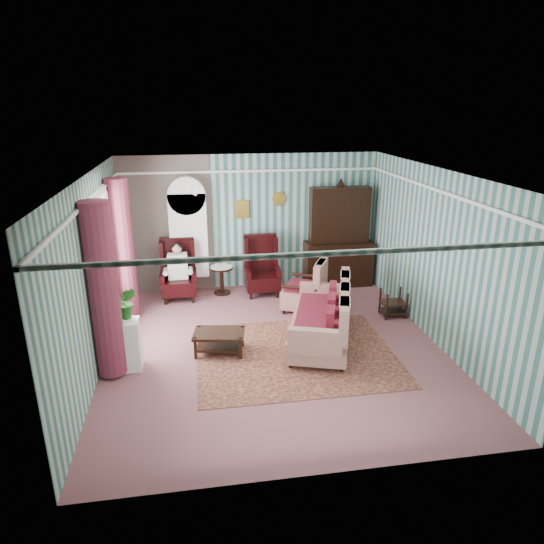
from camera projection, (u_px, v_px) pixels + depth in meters
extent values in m
plane|color=#95575B|center=(274.00, 347.00, 8.15)|extent=(6.00, 6.00, 0.00)
cube|color=#3D6F68|center=(251.00, 222.00, 10.47)|extent=(5.50, 0.02, 2.90)
cube|color=#3D6F68|center=(323.00, 359.00, 4.88)|extent=(5.50, 0.02, 2.90)
cube|color=#3D6F68|center=(93.00, 275.00, 7.26)|extent=(0.02, 6.00, 2.90)
cube|color=#3D6F68|center=(436.00, 257.00, 8.09)|extent=(0.02, 6.00, 2.90)
cube|color=white|center=(274.00, 173.00, 7.20)|extent=(5.50, 6.00, 0.02)
cube|color=#924A58|center=(166.00, 226.00, 10.19)|extent=(1.90, 0.01, 2.90)
cube|color=white|center=(274.00, 197.00, 7.31)|extent=(5.50, 6.00, 0.05)
cube|color=white|center=(101.00, 257.00, 7.79)|extent=(0.04, 1.50, 1.90)
cylinder|color=brown|center=(103.00, 291.00, 6.90)|extent=(0.44, 0.44, 2.60)
cylinder|color=brown|center=(122.00, 250.00, 8.86)|extent=(0.44, 0.44, 2.60)
cube|color=#AE882E|center=(242.00, 209.00, 10.31)|extent=(0.30, 0.03, 0.38)
cube|color=silver|center=(189.00, 242.00, 10.23)|extent=(0.80, 0.28, 2.24)
cube|color=black|center=(339.00, 234.00, 10.59)|extent=(1.50, 0.56, 2.36)
cube|color=black|center=(178.00, 270.00, 9.99)|extent=(0.76, 0.80, 1.25)
cube|color=black|center=(262.00, 266.00, 10.25)|extent=(0.76, 0.80, 1.25)
cylinder|color=black|center=(222.00, 280.00, 10.37)|extent=(0.50, 0.50, 0.60)
cube|color=black|center=(393.00, 303.00, 9.28)|extent=(0.45, 0.38, 0.54)
cube|color=white|center=(122.00, 345.00, 7.38)|extent=(0.55, 0.35, 0.80)
cube|color=#431617|center=(295.00, 354.00, 7.92)|extent=(3.20, 2.60, 0.01)
cube|color=#BBB491|center=(320.00, 314.00, 8.17)|extent=(1.58, 2.31, 1.05)
cube|color=beige|center=(304.00, 284.00, 9.47)|extent=(1.13, 1.14, 1.08)
cube|color=black|center=(219.00, 342.00, 7.92)|extent=(0.90, 0.65, 0.37)
imported|color=#214D18|center=(113.00, 309.00, 7.12)|extent=(0.48, 0.45, 0.44)
imported|color=#21591B|center=(127.00, 303.00, 7.28)|extent=(0.29, 0.24, 0.50)
imported|color=#1B551A|center=(116.00, 310.00, 7.19)|extent=(0.27, 0.27, 0.37)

